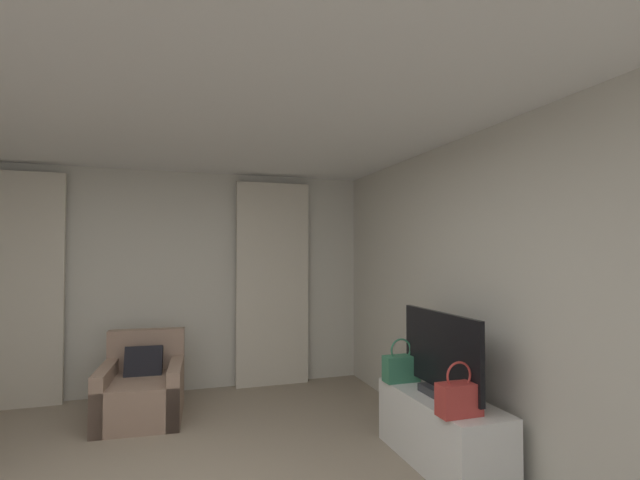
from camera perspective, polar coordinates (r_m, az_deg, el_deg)
wall_window at (r=5.71m, az=-19.90°, el=-4.84°), size 5.12×0.06×2.60m
wall_right at (r=3.56m, az=23.41°, el=-6.85°), size 0.06×6.12×2.60m
ceiling at (r=2.85m, az=-21.86°, el=18.97°), size 5.12×6.12×0.06m
curtain_left_panel at (r=5.79m, az=-33.73°, el=-5.11°), size 0.90×0.06×2.50m
curtain_right_panel at (r=5.70m, az=-5.94°, el=-5.43°), size 0.90×0.06×2.50m
armchair at (r=5.05m, az=-21.38°, el=-17.15°), size 0.82×0.93×0.82m
tv_console at (r=3.92m, az=14.88°, el=-21.99°), size 0.47×1.22×0.53m
tv_flatscreen at (r=3.76m, az=14.86°, el=-13.90°), size 0.20×1.01×0.65m
handbag_primary at (r=4.13m, az=10.11°, el=-15.42°), size 0.30×0.14×0.37m
handbag_secondary at (r=3.41m, az=17.02°, el=-18.37°), size 0.30×0.14×0.37m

